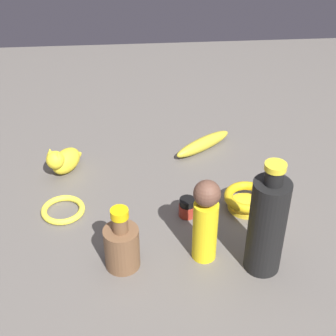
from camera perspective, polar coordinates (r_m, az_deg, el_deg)
ground at (r=1.23m, az=0.00°, el=-3.32°), size 2.00×2.00×0.00m
banana at (r=1.40m, az=3.96°, el=2.73°), size 0.14×0.18×0.04m
bowl at (r=1.20m, az=8.85°, el=-3.47°), size 0.11×0.11×0.04m
bangle at (r=1.21m, az=-11.70°, el=-4.61°), size 0.10×0.10×0.01m
person_figure_adult at (r=1.02m, az=4.24°, el=-5.83°), size 0.07×0.07×0.19m
bottle_short at (r=1.03m, az=-5.22°, el=-8.59°), size 0.07×0.07×0.15m
bottle_tall at (r=1.01m, az=11.05°, el=-6.24°), size 0.07×0.07×0.25m
nail_polish_jar at (r=1.17m, az=2.16°, el=-4.44°), size 0.04×0.04×0.05m
cat_figurine at (r=1.32m, az=-11.64°, el=0.86°), size 0.12×0.10×0.09m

